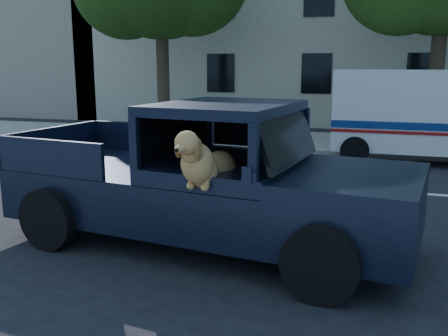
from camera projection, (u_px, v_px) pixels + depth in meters
The scene contains 7 objects.
ground at pixel (166, 228), 8.00m from camera, with size 120.00×120.00×0.00m, color black.
far_sidewalk at pixel (271, 141), 16.64m from camera, with size 60.00×4.00×0.15m, color gray.
lane_stripes at pixel (314, 187), 10.66m from camera, with size 21.60×0.14×0.01m, color silver, non-canonical shape.
building_main at pixel (371, 19), 21.81m from camera, with size 26.00×6.00×9.00m, color beige.
building_left at pixel (22, 37), 26.72m from camera, with size 12.00×6.00×8.00m, color tan.
pickup_truck at pixel (202, 197), 7.22m from camera, with size 6.04×3.38×2.06m.
mail_truck at pixel (415, 122), 13.34m from camera, with size 4.50×2.38×2.43m.
Camera 1 is at (2.98, -7.08, 2.59)m, focal length 40.00 mm.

